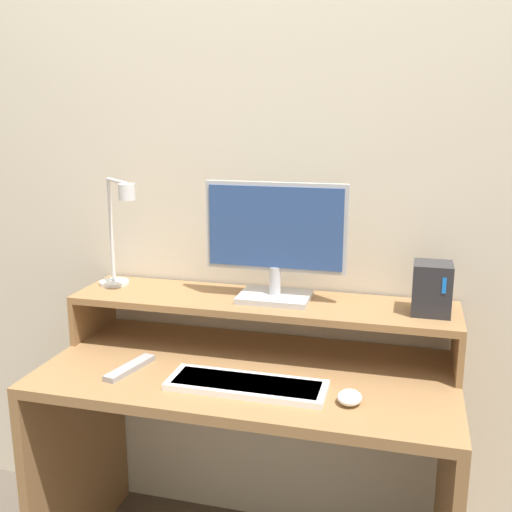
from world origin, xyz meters
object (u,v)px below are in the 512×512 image
object	(u,v)px
desk_lamp	(119,232)
keyboard	(247,385)
remote_control	(130,368)
monitor	(275,239)
router_dock	(432,288)
mouse	(350,397)

from	to	relation	value
desk_lamp	keyboard	xyz separation A→B (m)	(0.50, -0.27, -0.35)
keyboard	remote_control	size ratio (longest dim) A/B	2.25
remote_control	keyboard	bearing A→B (deg)	-4.04
monitor	keyboard	xyz separation A→B (m)	(-0.01, -0.29, -0.35)
monitor	keyboard	distance (m)	0.45
router_dock	remote_control	size ratio (longest dim) A/B	0.78
keyboard	remote_control	world-z (taller)	keyboard
monitor	desk_lamp	distance (m)	0.52
mouse	remote_control	bearing A→B (deg)	176.37
router_dock	mouse	world-z (taller)	router_dock
router_dock	mouse	size ratio (longest dim) A/B	1.94
monitor	remote_control	world-z (taller)	monitor
desk_lamp	remote_control	xyz separation A→B (m)	(0.14, -0.25, -0.35)
monitor	keyboard	size ratio (longest dim) A/B	1.01
mouse	remote_control	size ratio (longest dim) A/B	0.40
desk_lamp	router_dock	xyz separation A→B (m)	(0.98, 0.01, -0.12)
monitor	mouse	distance (m)	0.53
router_dock	remote_control	distance (m)	0.91
mouse	keyboard	bearing A→B (deg)	176.89
router_dock	keyboard	xyz separation A→B (m)	(-0.48, -0.28, -0.23)
monitor	desk_lamp	bearing A→B (deg)	-177.80
monitor	mouse	bearing A→B (deg)	-48.72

